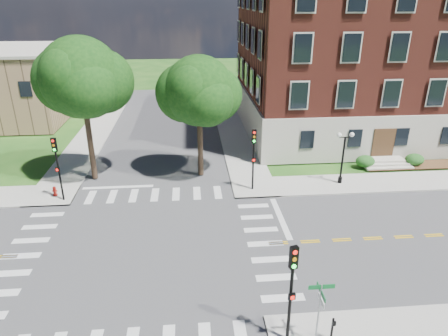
{
  "coord_description": "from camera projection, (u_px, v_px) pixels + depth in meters",
  "views": [
    {
      "loc": [
        2.89,
        -20.24,
        13.88
      ],
      "look_at": [
        5.05,
        4.51,
        3.2
      ],
      "focal_mm": 32.0,
      "sensor_mm": 36.0,
      "label": 1
    }
  ],
  "objects": [
    {
      "name": "ground",
      "position": [
        146.0,
        250.0,
        23.78
      ],
      "size": [
        160.0,
        160.0,
        0.0
      ],
      "primitive_type": "plane",
      "color": "#194914",
      "rests_on": "ground"
    },
    {
      "name": "road_ew",
      "position": [
        146.0,
        250.0,
        23.77
      ],
      "size": [
        90.0,
        12.0,
        0.01
      ],
      "primitive_type": "cube",
      "color": "#3D3D3F",
      "rests_on": "ground"
    },
    {
      "name": "road_ns",
      "position": [
        146.0,
        250.0,
        23.77
      ],
      "size": [
        12.0,
        90.0,
        0.01
      ],
      "primitive_type": "cube",
      "color": "#3D3D3F",
      "rests_on": "ground"
    },
    {
      "name": "sidewalk_ne",
      "position": [
        319.0,
        150.0,
        39.05
      ],
      "size": [
        34.0,
        34.0,
        0.12
      ],
      "color": "#9E9B93",
      "rests_on": "ground"
    },
    {
      "name": "crosswalk_east",
      "position": [
        265.0,
        244.0,
        24.35
      ],
      "size": [
        2.2,
        10.2,
        0.02
      ],
      "primitive_type": null,
      "color": "silver",
      "rests_on": "ground"
    },
    {
      "name": "stop_bar_east",
      "position": [
        281.0,
        218.0,
        27.22
      ],
      "size": [
        0.4,
        5.5,
        0.0
      ],
      "primitive_type": "cube",
      "color": "silver",
      "rests_on": "ground"
    },
    {
      "name": "main_building",
      "position": [
        387.0,
        53.0,
        42.53
      ],
      "size": [
        30.6,
        22.4,
        16.5
      ],
      "color": "#B9B2A3",
      "rests_on": "ground"
    },
    {
      "name": "tree_c",
      "position": [
        81.0,
        78.0,
        29.74
      ],
      "size": [
        6.13,
        6.13,
        11.29
      ],
      "color": "#302218",
      "rests_on": "ground"
    },
    {
      "name": "tree_d",
      "position": [
        199.0,
        91.0,
        30.85
      ],
      "size": [
        5.5,
        5.5,
        9.82
      ],
      "color": "#302218",
      "rests_on": "ground"
    },
    {
      "name": "traffic_signal_se",
      "position": [
        292.0,
        283.0,
        16.2
      ],
      "size": [
        0.37,
        0.43,
        4.8
      ],
      "color": "black",
      "rests_on": "ground"
    },
    {
      "name": "traffic_signal_ne",
      "position": [
        254.0,
        152.0,
        29.86
      ],
      "size": [
        0.33,
        0.36,
        4.8
      ],
      "color": "black",
      "rests_on": "ground"
    },
    {
      "name": "traffic_signal_nw",
      "position": [
        57.0,
        161.0,
        28.2
      ],
      "size": [
        0.37,
        0.43,
        4.8
      ],
      "color": "black",
      "rests_on": "ground"
    },
    {
      "name": "twin_lamp_west",
      "position": [
        343.0,
        155.0,
        31.17
      ],
      "size": [
        1.36,
        0.36,
        4.23
      ],
      "color": "black",
      "rests_on": "ground"
    },
    {
      "name": "street_sign_pole",
      "position": [
        320.0,
        303.0,
        16.4
      ],
      "size": [
        1.1,
        1.1,
        3.1
      ],
      "color": "gray",
      "rests_on": "ground"
    },
    {
      "name": "push_button_post",
      "position": [
        332.0,
        328.0,
        17.1
      ],
      "size": [
        0.14,
        0.21,
        1.2
      ],
      "color": "black",
      "rests_on": "ground"
    },
    {
      "name": "fire_hydrant",
      "position": [
        55.0,
        191.0,
        29.9
      ],
      "size": [
        0.35,
        0.35,
        0.75
      ],
      "color": "#B4150D",
      "rests_on": "ground"
    }
  ]
}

